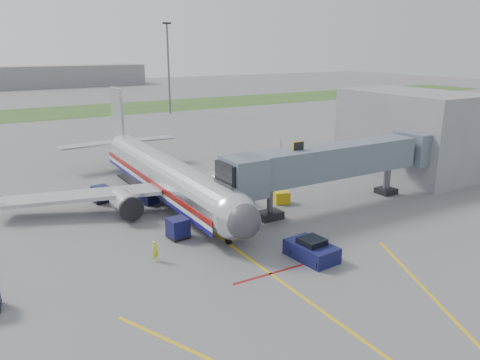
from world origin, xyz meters
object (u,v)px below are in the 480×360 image
pushback_tug (312,250)px  belt_loader (140,195)px  ramp_worker (155,251)px  airliner (165,174)px

pushback_tug → belt_loader: bearing=108.4°
ramp_worker → belt_loader: bearing=53.7°
pushback_tug → airliner: bearing=102.0°
pushback_tug → belt_loader: belt_loader is taller
airliner → ramp_worker: bearing=-114.8°
belt_loader → ramp_worker: bearing=-104.4°
belt_loader → airliner: bearing=-17.5°
belt_loader → ramp_worker: 14.52m
belt_loader → ramp_worker: size_ratio=3.25×
airliner → belt_loader: size_ratio=7.06×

